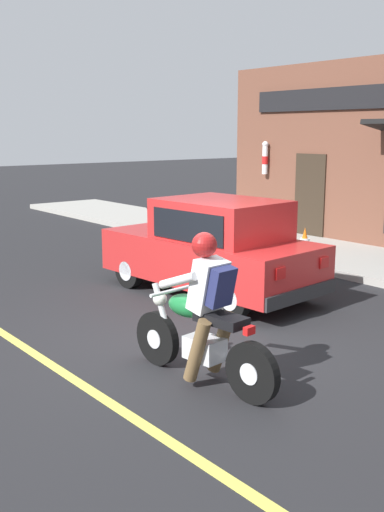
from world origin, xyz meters
The scene contains 6 objects.
ground_plane centered at (0.00, 0.00, 0.00)m, with size 80.00×80.00×0.00m, color black.
sidewalk_curb centered at (5.42, 3.00, 0.07)m, with size 2.60×22.00×0.14m, color #9E9B93.
motorcycle_with_rider centered at (-0.77, -1.09, 0.68)m, with size 0.60×2.02×1.62m.
car_hatchback centered at (1.64, 1.51, 0.77)m, with size 1.89×3.88×1.57m.
traffic_cone centered at (4.59, 2.08, 0.43)m, with size 0.36×0.36×0.60m.
fire_hydrant centered at (5.30, 5.46, 0.57)m, with size 0.36×0.24×0.88m.
Camera 1 is at (-4.63, -5.63, 2.61)m, focal length 42.00 mm.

